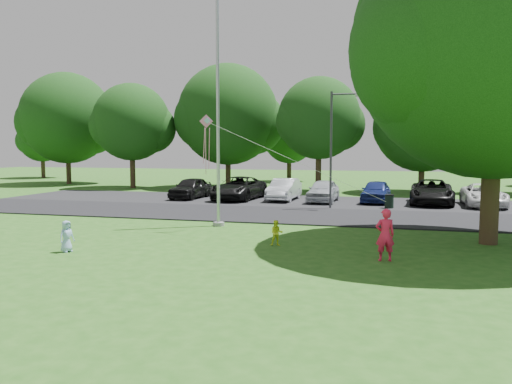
% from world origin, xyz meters
% --- Properties ---
extents(ground, '(120.00, 120.00, 0.00)m').
position_xyz_m(ground, '(0.00, 0.00, 0.00)').
color(ground, '#235516').
rests_on(ground, ground).
extents(park_road, '(60.00, 6.00, 0.06)m').
position_xyz_m(park_road, '(0.00, 9.00, 0.03)').
color(park_road, black).
rests_on(park_road, ground).
extents(parking_strip, '(42.00, 7.00, 0.06)m').
position_xyz_m(parking_strip, '(0.00, 15.50, 0.03)').
color(parking_strip, black).
rests_on(parking_strip, ground).
extents(flagpole, '(0.50, 0.50, 10.00)m').
position_xyz_m(flagpole, '(-3.50, 5.00, 4.17)').
color(flagpole, '#B7BABF').
rests_on(flagpole, ground).
extents(street_lamp, '(1.80, 0.25, 6.41)m').
position_xyz_m(street_lamp, '(0.76, 12.26, 3.85)').
color(street_lamp, '#3F3F44').
rests_on(street_lamp, ground).
extents(trash_can, '(0.51, 0.51, 0.81)m').
position_xyz_m(trash_can, '(3.66, 13.00, 0.41)').
color(trash_can, black).
rests_on(trash_can, ground).
extents(big_tree, '(10.23, 9.74, 12.01)m').
position_xyz_m(big_tree, '(6.91, 3.48, 6.88)').
color(big_tree, '#332316').
rests_on(big_tree, ground).
extents(tree_row, '(64.35, 11.94, 10.88)m').
position_xyz_m(tree_row, '(1.59, 24.23, 5.71)').
color(tree_row, '#332316').
rests_on(tree_row, ground).
extents(horizon_trees, '(77.46, 7.20, 7.02)m').
position_xyz_m(horizon_trees, '(4.06, 33.88, 4.30)').
color(horizon_trees, '#332316').
rests_on(horizon_trees, ground).
extents(parked_cars, '(19.85, 5.75, 1.46)m').
position_xyz_m(parked_cars, '(0.40, 15.45, 0.76)').
color(parked_cars, black).
rests_on(parked_cars, ground).
extents(woman, '(0.65, 0.51, 1.57)m').
position_xyz_m(woman, '(3.48, -0.11, 0.79)').
color(woman, '#FF214D').
rests_on(woman, ground).
extents(child_yellow, '(0.50, 0.43, 0.89)m').
position_xyz_m(child_yellow, '(-0.13, 1.34, 0.44)').
color(child_yellow, '#EAFF28').
rests_on(child_yellow, ground).
extents(child_blue, '(0.48, 0.59, 1.03)m').
position_xyz_m(child_blue, '(-6.48, -1.40, 0.51)').
color(child_blue, '#94B8E4').
rests_on(child_blue, ground).
extents(kite, '(7.31, 4.08, 2.92)m').
position_xyz_m(kite, '(-3.30, 3.58, 3.90)').
color(kite, pink).
rests_on(kite, ground).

